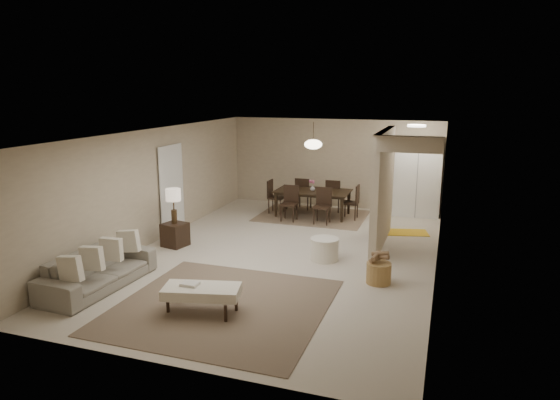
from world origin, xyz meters
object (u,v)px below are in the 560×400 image
(sofa, at_px, (98,270))
(dining_table, at_px, (312,203))
(pantry_cabinet, at_px, (418,177))
(round_pouf, at_px, (325,249))
(side_table, at_px, (175,235))
(ottoman_bench, at_px, (202,292))
(wicker_basket, at_px, (379,273))

(sofa, bearing_deg, dining_table, -17.67)
(pantry_cabinet, xyz_separation_m, round_pouf, (-1.47, -4.25, -0.83))
(dining_table, bearing_deg, sofa, -110.34)
(sofa, bearing_deg, side_table, 1.46)
(pantry_cabinet, relative_size, dining_table, 1.07)
(pantry_cabinet, height_order, dining_table, pantry_cabinet)
(ottoman_bench, xyz_separation_m, dining_table, (0.06, 6.20, 0.01))
(wicker_basket, xyz_separation_m, dining_table, (-2.33, 4.16, 0.16))
(ottoman_bench, bearing_deg, round_pouf, 53.98)
(pantry_cabinet, relative_size, side_table, 4.14)
(pantry_cabinet, distance_m, sofa, 8.41)
(sofa, distance_m, side_table, 2.45)
(sofa, xyz_separation_m, side_table, (0.05, 2.45, -0.06))
(round_pouf, bearing_deg, sofa, -141.85)
(pantry_cabinet, distance_m, ottoman_bench, 7.68)
(sofa, height_order, dining_table, dining_table)
(pantry_cabinet, bearing_deg, sofa, -124.97)
(pantry_cabinet, xyz_separation_m, side_table, (-4.75, -4.42, -0.80))
(sofa, height_order, side_table, sofa)
(ottoman_bench, relative_size, side_table, 2.46)
(wicker_basket, height_order, dining_table, dining_table)
(side_table, distance_m, round_pouf, 3.28)
(side_table, relative_size, dining_table, 0.26)
(ottoman_bench, distance_m, side_table, 3.45)
(wicker_basket, distance_m, dining_table, 4.77)
(sofa, bearing_deg, wicker_basket, -66.30)
(dining_table, bearing_deg, round_pouf, -70.85)
(ottoman_bench, height_order, side_table, side_table)
(ottoman_bench, bearing_deg, dining_table, 75.86)
(wicker_basket, bearing_deg, dining_table, 119.27)
(ottoman_bench, distance_m, dining_table, 6.20)
(dining_table, bearing_deg, wicker_basket, -60.77)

